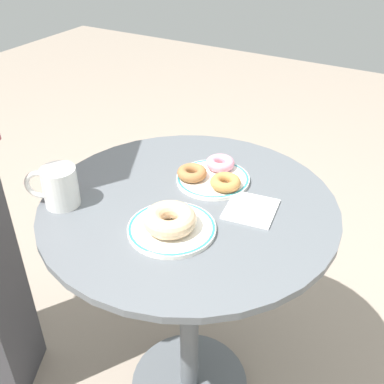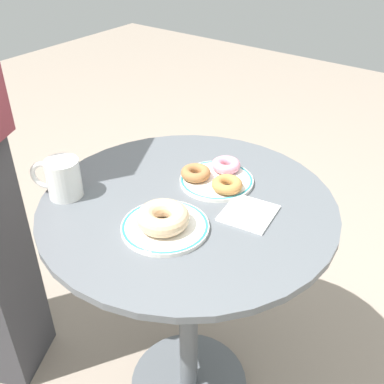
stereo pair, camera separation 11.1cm
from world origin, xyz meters
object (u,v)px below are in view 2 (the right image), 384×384
at_px(donut_cinnamon, 196,173).
at_px(coffee_mug, 62,178).
at_px(donut_glazed, 163,218).
at_px(paper_napkin, 249,213).
at_px(cafe_table, 188,271).
at_px(donut_old_fashioned, 227,184).
at_px(donut_pink_frosted, 226,165).
at_px(plate_right, 217,180).
at_px(plate_left, 165,226).

height_order(donut_cinnamon, coffee_mug, coffee_mug).
relative_size(donut_glazed, paper_napkin, 0.99).
relative_size(cafe_table, paper_napkin, 6.17).
relative_size(donut_cinnamon, donut_old_fashioned, 1.00).
bearing_deg(donut_pink_frosted, donut_cinnamon, 154.04).
relative_size(plate_right, paper_napkin, 1.59).
xyz_separation_m(donut_pink_frosted, donut_cinnamon, (-0.08, 0.04, 0.00)).
bearing_deg(donut_pink_frosted, coffee_mug, 141.46).
distance_m(cafe_table, donut_cinnamon, 0.27).
height_order(plate_right, paper_napkin, plate_right).
xyz_separation_m(donut_pink_frosted, donut_old_fashioned, (-0.08, -0.06, 0.00)).
height_order(donut_cinnamon, donut_old_fashioned, same).
relative_size(cafe_table, plate_right, 3.89).
bearing_deg(donut_pink_frosted, donut_old_fashioned, -144.83).
xyz_separation_m(donut_pink_frosted, paper_napkin, (-0.12, -0.15, -0.02)).
xyz_separation_m(donut_glazed, paper_napkin, (0.16, -0.12, -0.03)).
distance_m(cafe_table, paper_napkin, 0.28).
distance_m(cafe_table, plate_left, 0.26).
bearing_deg(plate_left, donut_cinnamon, 17.58).
bearing_deg(donut_old_fashioned, donut_pink_frosted, 35.17).
height_order(plate_left, paper_napkin, plate_left).
distance_m(donut_pink_frosted, donut_old_fashioned, 0.10).
bearing_deg(coffee_mug, donut_glazed, -82.09).
bearing_deg(donut_glazed, donut_pink_frosted, 4.56).
height_order(donut_cinnamon, paper_napkin, donut_cinnamon).
bearing_deg(cafe_table, donut_old_fashioned, -31.40).
height_order(cafe_table, donut_pink_frosted, donut_pink_frosted).
xyz_separation_m(donut_cinnamon, coffee_mug, (-0.25, 0.22, 0.02)).
relative_size(donut_glazed, donut_cinnamon, 1.54).
relative_size(donut_pink_frosted, coffee_mug, 0.64).
distance_m(plate_right, donut_pink_frosted, 0.06).
bearing_deg(donut_old_fashioned, plate_right, 62.17).
distance_m(plate_left, plate_right, 0.23).
height_order(donut_pink_frosted, donut_old_fashioned, same).
relative_size(donut_old_fashioned, coffee_mug, 0.64).
height_order(donut_pink_frosted, donut_cinnamon, same).
bearing_deg(plate_left, donut_pink_frosted, 5.00).
relative_size(donut_glazed, coffee_mug, 0.99).
xyz_separation_m(plate_right, donut_glazed, (-0.23, -0.02, 0.03)).
relative_size(plate_left, paper_napkin, 1.65).
bearing_deg(plate_right, cafe_table, 176.72).
height_order(plate_right, coffee_mug, coffee_mug).
bearing_deg(donut_cinnamon, donut_glazed, -163.24).
xyz_separation_m(donut_cinnamon, paper_napkin, (-0.04, -0.18, -0.02)).
bearing_deg(donut_glazed, cafe_table, 10.37).
xyz_separation_m(plate_right, paper_napkin, (-0.07, -0.14, -0.00)).
relative_size(plate_left, donut_glazed, 1.66).
relative_size(donut_glazed, donut_old_fashioned, 1.54).
height_order(cafe_table, coffee_mug, coffee_mug).
height_order(plate_left, donut_glazed, donut_glazed).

